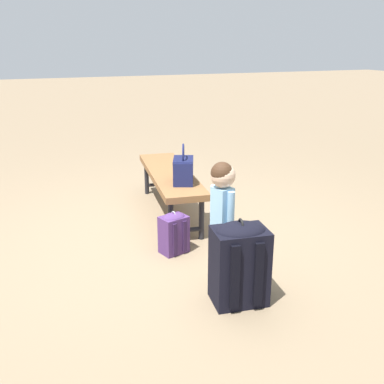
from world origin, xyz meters
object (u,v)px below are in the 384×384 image
Objects in this scene: handbag at (183,169)px; backpack_large at (239,261)px; park_bench at (170,177)px; child_standing at (222,202)px; backpack_small at (174,232)px.

handbag is 0.60× the size of backpack_large.
park_bench is at bearing -179.92° from handbag.
child_standing is at bearing 173.17° from backpack_large.
backpack_large is at bearing -4.60° from handbag.
child_standing is 0.68m from backpack_small.
backpack_small is (-0.50, -0.21, -0.41)m from child_standing.
backpack_large is (1.76, -0.11, -0.09)m from park_bench.
handbag is 1.40m from backpack_large.
backpack_small is (0.88, -0.27, -0.21)m from park_bench.
park_bench is 2.68× the size of backpack_large.
backpack_small is (-0.88, -0.16, -0.12)m from backpack_large.
park_bench is 1.39m from child_standing.
park_bench is 4.45× the size of handbag.
handbag is at bearing 151.02° from backpack_small.
handbag is at bearing 0.08° from park_bench.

